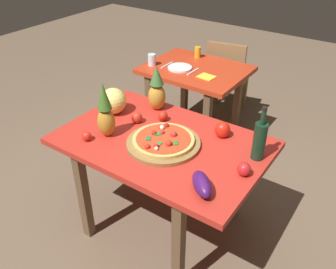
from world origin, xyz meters
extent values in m
plane|color=brown|center=(0.00, 0.00, 0.00)|extent=(10.00, 10.00, 0.00)
cube|color=brown|center=(-0.38, -0.38, 0.35)|extent=(0.06, 0.06, 0.71)
cube|color=brown|center=(0.38, -0.38, 0.35)|extent=(0.06, 0.06, 0.71)
cube|color=brown|center=(-0.38, 0.38, 0.35)|extent=(0.06, 0.06, 0.71)
cube|color=brown|center=(0.38, 0.38, 0.35)|extent=(0.06, 0.06, 0.71)
cube|color=red|center=(0.00, 0.00, 0.73)|extent=(1.31, 0.86, 0.04)
cube|color=brown|center=(-0.74, 0.84, 0.35)|extent=(0.06, 0.06, 0.71)
cube|color=brown|center=(-0.12, 0.84, 0.35)|extent=(0.06, 0.06, 0.71)
cube|color=brown|center=(-0.74, 1.45, 0.35)|extent=(0.06, 0.06, 0.71)
cube|color=brown|center=(-0.12, 1.45, 0.35)|extent=(0.06, 0.06, 0.71)
cube|color=red|center=(-0.43, 1.14, 0.73)|extent=(0.91, 0.72, 0.04)
cube|color=olive|center=(-0.27, 2.00, 0.21)|extent=(0.04, 0.04, 0.41)
cube|color=olive|center=(-0.60, 1.93, 0.21)|extent=(0.04, 0.04, 0.41)
cube|color=olive|center=(-0.21, 1.67, 0.21)|extent=(0.04, 0.04, 0.41)
cube|color=olive|center=(-0.54, 1.61, 0.21)|extent=(0.04, 0.04, 0.41)
cube|color=olive|center=(-0.41, 1.80, 0.43)|extent=(0.47, 0.47, 0.04)
cube|color=olive|center=(-0.37, 1.63, 0.65)|extent=(0.40, 0.12, 0.40)
cylinder|color=olive|center=(0.04, -0.04, 0.76)|extent=(0.46, 0.46, 0.02)
cylinder|color=#D9AE59|center=(0.04, -0.04, 0.78)|extent=(0.38, 0.38, 0.02)
cylinder|color=#C33F20|center=(0.04, -0.04, 0.79)|extent=(0.34, 0.34, 0.00)
sphere|color=red|center=(0.11, -0.08, 0.81)|extent=(0.04, 0.04, 0.04)
sphere|color=red|center=(0.02, -0.18, 0.80)|extent=(0.03, 0.03, 0.03)
sphere|color=red|center=(0.00, 0.00, 0.80)|extent=(0.03, 0.03, 0.03)
sphere|color=red|center=(-0.04, 0.04, 0.80)|extent=(0.03, 0.03, 0.03)
sphere|color=red|center=(-0.02, 0.08, 0.80)|extent=(0.03, 0.03, 0.03)
sphere|color=red|center=(-0.04, -0.04, 0.80)|extent=(0.03, 0.03, 0.03)
sphere|color=red|center=(0.08, 0.02, 0.81)|extent=(0.04, 0.04, 0.04)
sphere|color=red|center=(0.06, -0.14, 0.80)|extent=(0.03, 0.03, 0.03)
cube|color=#317438|center=(-0.04, 0.05, 0.80)|extent=(0.05, 0.04, 0.00)
cube|color=#397126|center=(0.13, -0.05, 0.80)|extent=(0.05, 0.05, 0.00)
cube|color=#2E8236|center=(0.06, -0.11, 0.80)|extent=(0.03, 0.05, 0.00)
cube|color=#21802C|center=(-0.01, -0.03, 0.80)|extent=(0.05, 0.05, 0.00)
cube|color=#267039|center=(-0.03, -0.10, 0.80)|extent=(0.05, 0.05, 0.00)
sphere|color=silver|center=(0.08, -0.17, 0.80)|extent=(0.03, 0.03, 0.03)
sphere|color=white|center=(-0.03, 0.04, 0.81)|extent=(0.03, 0.03, 0.03)
sphere|color=white|center=(0.08, 0.02, 0.81)|extent=(0.03, 0.03, 0.03)
cylinder|color=#13311E|center=(0.57, 0.16, 0.86)|extent=(0.08, 0.08, 0.23)
cylinder|color=#13311E|center=(0.57, 0.16, 1.02)|extent=(0.03, 0.03, 0.09)
cylinder|color=black|center=(0.57, 0.16, 1.08)|extent=(0.03, 0.03, 0.02)
ellipsoid|color=#B9832A|center=(-0.32, -0.15, 0.84)|extent=(0.11, 0.11, 0.19)
cone|color=#3E6E24|center=(-0.32, -0.15, 1.03)|extent=(0.09, 0.09, 0.17)
ellipsoid|color=#C08A2E|center=(-0.27, 0.32, 0.84)|extent=(0.12, 0.12, 0.19)
cone|color=#3D6C34|center=(-0.27, 0.32, 1.01)|extent=(0.10, 0.10, 0.14)
sphere|color=#EED869|center=(-0.49, 0.10, 0.84)|extent=(0.19, 0.19, 0.19)
ellipsoid|color=red|center=(0.29, 0.25, 0.79)|extent=(0.10, 0.10, 0.11)
ellipsoid|color=#411556|center=(0.45, -0.28, 0.79)|extent=(0.21, 0.20, 0.09)
sphere|color=red|center=(-0.27, 0.08, 0.78)|extent=(0.08, 0.08, 0.08)
sphere|color=red|center=(-0.39, -0.27, 0.78)|extent=(0.06, 0.06, 0.06)
sphere|color=red|center=(-0.14, 0.20, 0.78)|extent=(0.07, 0.07, 0.07)
sphere|color=red|center=(0.57, -0.03, 0.78)|extent=(0.08, 0.08, 0.08)
cylinder|color=gold|center=(-0.56, 1.38, 0.80)|extent=(0.06, 0.06, 0.11)
cylinder|color=silver|center=(-0.80, 0.97, 0.80)|extent=(0.07, 0.07, 0.10)
cylinder|color=white|center=(-0.55, 1.05, 0.75)|extent=(0.22, 0.22, 0.02)
cube|color=silver|center=(-0.69, 1.05, 0.75)|extent=(0.02, 0.18, 0.01)
cube|color=silver|center=(-0.41, 1.05, 0.75)|extent=(0.02, 0.18, 0.01)
cube|color=yellow|center=(-0.25, 1.02, 0.75)|extent=(0.15, 0.13, 0.01)
camera|label=1|loc=(1.11, -1.55, 2.01)|focal=38.61mm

